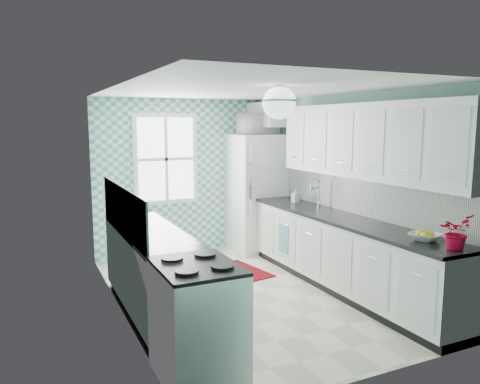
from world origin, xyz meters
name	(u,v)px	position (x,y,z in m)	size (l,w,h in m)	color
floor	(245,294)	(0.00, 0.00, -0.01)	(3.00, 4.40, 0.02)	silver
ceiling	(245,89)	(0.00, 0.00, 2.51)	(3.00, 4.40, 0.02)	white
wall_back	(186,176)	(0.00, 2.21, 1.25)	(3.00, 0.02, 2.50)	#6DA597
wall_front	(367,233)	(0.00, -2.21, 1.25)	(3.00, 0.02, 2.50)	#6DA597
wall_left	(119,204)	(-1.51, 0.00, 1.25)	(0.02, 4.40, 2.50)	#6DA597
wall_right	(346,188)	(1.51, 0.00, 1.25)	(0.02, 4.40, 2.50)	#6DA597
accent_wall	(187,177)	(0.00, 2.19, 1.25)	(3.00, 0.01, 2.50)	#48A89E
window	(166,159)	(-0.35, 2.16, 1.55)	(1.04, 0.05, 1.44)	white
backsplash_right	(364,196)	(1.49, -0.40, 1.20)	(0.02, 3.60, 0.51)	white
backsplash_left	(123,210)	(-1.49, -0.07, 1.20)	(0.02, 2.15, 0.51)	white
upper_cabinets_right	(367,141)	(1.33, -0.60, 1.90)	(0.33, 3.20, 0.90)	white
upper_cabinet_fridge	(268,115)	(1.30, 1.83, 2.25)	(0.40, 0.74, 0.40)	white
ceiling_light	(279,102)	(0.00, -0.80, 2.32)	(0.34, 0.34, 0.35)	silver
base_cabinets_right	(344,255)	(1.20, -0.40, 0.45)	(0.60, 3.60, 0.90)	white
countertop_right	(344,219)	(1.19, -0.40, 0.92)	(0.63, 3.60, 0.04)	black
base_cabinets_left	(151,274)	(-1.20, -0.07, 0.45)	(0.60, 2.15, 0.90)	white
countertop_left	(151,232)	(-1.19, -0.07, 0.92)	(0.63, 2.15, 0.04)	black
fridge	(258,193)	(1.11, 1.81, 0.97)	(0.84, 0.83, 1.93)	white
stove	(197,319)	(-1.20, -1.57, 0.50)	(0.64, 0.80, 0.96)	white
sink	(310,208)	(1.20, 0.40, 0.93)	(0.45, 0.38, 0.53)	silver
rug	(237,272)	(0.27, 0.82, 0.01)	(0.67, 0.95, 0.02)	#5F0615
dish_towel	(283,239)	(0.89, 0.57, 0.48)	(0.02, 0.27, 0.40)	#5DB3A3
fruit_bowl	(425,237)	(1.20, -1.68, 0.98)	(0.30, 0.30, 0.08)	silver
potted_plant	(456,232)	(1.20, -2.04, 1.11)	(0.30, 0.26, 0.34)	red
soap_bottle	(295,195)	(1.25, 0.85, 1.04)	(0.09, 0.09, 0.21)	#8FC1CC
microwave	(258,124)	(1.11, 1.81, 2.10)	(0.60, 0.41, 0.33)	white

